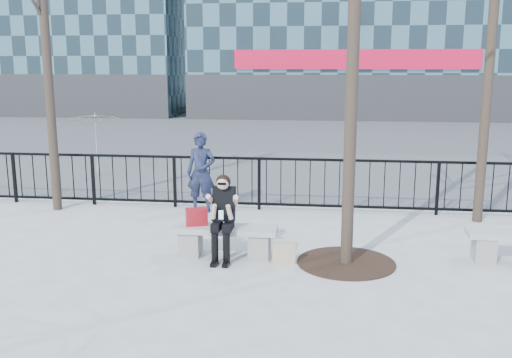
# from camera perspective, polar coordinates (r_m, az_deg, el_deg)

# --- Properties ---
(ground) EXTENTS (120.00, 120.00, 0.00)m
(ground) POSITION_cam_1_polar(r_m,az_deg,el_deg) (9.14, -3.12, -7.71)
(ground) COLOR #9A9B95
(ground) RESTS_ON ground
(street_surface) EXTENTS (60.00, 23.00, 0.01)m
(street_surface) POSITION_cam_1_polar(r_m,az_deg,el_deg) (23.74, 3.18, 4.23)
(street_surface) COLOR #474747
(street_surface) RESTS_ON ground
(railing) EXTENTS (14.00, 0.06, 1.10)m
(railing) POSITION_cam_1_polar(r_m,az_deg,el_deg) (11.85, -0.64, -0.43)
(railing) COLOR black
(railing) RESTS_ON ground
(tree_grate) EXTENTS (1.50, 1.50, 0.02)m
(tree_grate) POSITION_cam_1_polar(r_m,az_deg,el_deg) (8.92, 8.99, -8.25)
(tree_grate) COLOR black
(tree_grate) RESTS_ON ground
(bench_main) EXTENTS (1.65, 0.46, 0.49)m
(bench_main) POSITION_cam_1_polar(r_m,az_deg,el_deg) (9.05, -3.14, -5.91)
(bench_main) COLOR slate
(bench_main) RESTS_ON ground
(seated_woman) EXTENTS (0.50, 0.64, 1.34)m
(seated_woman) POSITION_cam_1_polar(r_m,az_deg,el_deg) (8.79, -3.35, -3.93)
(seated_woman) COLOR black
(seated_woman) RESTS_ON ground
(handbag) EXTENTS (0.37, 0.26, 0.28)m
(handbag) POSITION_cam_1_polar(r_m,az_deg,el_deg) (9.06, -5.96, -3.77)
(handbag) COLOR maroon
(handbag) RESTS_ON bench_main
(shopping_bag) EXTENTS (0.36, 0.18, 0.33)m
(shopping_bag) POSITION_cam_1_polar(r_m,az_deg,el_deg) (8.77, 2.78, -7.43)
(shopping_bag) COLOR beige
(shopping_bag) RESTS_ON ground
(standing_man) EXTENTS (0.62, 0.42, 1.64)m
(standing_man) POSITION_cam_1_polar(r_m,az_deg,el_deg) (11.68, -5.51, 0.66)
(standing_man) COLOR black
(standing_man) RESTS_ON ground
(vendor_umbrella) EXTENTS (2.13, 2.17, 1.73)m
(vendor_umbrella) POSITION_cam_1_polar(r_m,az_deg,el_deg) (15.99, -15.70, 3.39)
(vendor_umbrella) COLOR yellow
(vendor_umbrella) RESTS_ON ground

